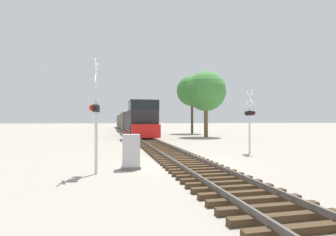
# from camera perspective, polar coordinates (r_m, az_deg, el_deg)

# --- Properties ---
(ground_plane) EXTENTS (400.00, 400.00, 0.00)m
(ground_plane) POSITION_cam_1_polar(r_m,az_deg,el_deg) (13.03, 3.80, -9.91)
(ground_plane) COLOR gray
(rail_track_bed) EXTENTS (2.60, 160.00, 0.31)m
(rail_track_bed) POSITION_cam_1_polar(r_m,az_deg,el_deg) (13.01, 3.80, -9.33)
(rail_track_bed) COLOR #42301E
(rail_track_bed) RESTS_ON ground
(freight_train) EXTENTS (3.09, 66.40, 4.36)m
(freight_train) POSITION_cam_1_polar(r_m,az_deg,el_deg) (59.26, -8.95, -0.76)
(freight_train) COLOR #232326
(freight_train) RESTS_ON ground
(crossing_signal_near) EXTENTS (0.37, 1.01, 4.49)m
(crossing_signal_near) POSITION_cam_1_polar(r_m,az_deg,el_deg) (10.74, -15.52, 1.60)
(crossing_signal_near) COLOR silver
(crossing_signal_near) RESTS_ON ground
(crossing_signal_far) EXTENTS (0.36, 1.01, 4.06)m
(crossing_signal_far) POSITION_cam_1_polar(r_m,az_deg,el_deg) (17.66, 17.41, 0.49)
(crossing_signal_far) COLOR silver
(crossing_signal_far) RESTS_ON ground
(relay_cabinet) EXTENTS (0.81, 0.65, 1.51)m
(relay_cabinet) POSITION_cam_1_polar(r_m,az_deg,el_deg) (11.66, -8.07, -7.32)
(relay_cabinet) COLOR slate
(relay_cabinet) RESTS_ON ground
(tree_far_right) EXTENTS (5.17, 5.17, 8.52)m
(tree_far_right) POSITION_cam_1_polar(r_m,az_deg,el_deg) (34.32, 8.25, 5.77)
(tree_far_right) COLOR brown
(tree_far_right) RESTS_ON ground
(tree_mid_background) EXTENTS (5.03, 5.03, 9.51)m
(tree_mid_background) POSITION_cam_1_polar(r_m,az_deg,el_deg) (43.01, 5.26, 5.91)
(tree_mid_background) COLOR #473521
(tree_mid_background) RESTS_ON ground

